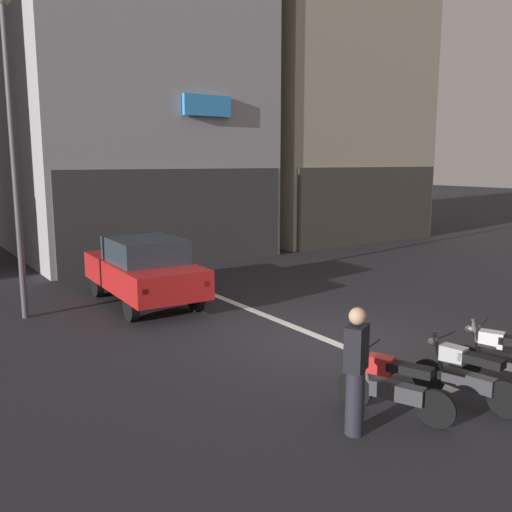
{
  "coord_description": "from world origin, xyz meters",
  "views": [
    {
      "loc": [
        -6.93,
        -7.86,
        3.45
      ],
      "look_at": [
        -0.28,
        2.0,
        1.4
      ],
      "focal_mm": 38.76,
      "sensor_mm": 36.0,
      "label": 1
    }
  ],
  "objects_px": {
    "motorcycle_red_row_leftmost": "(393,384)",
    "motorcycle_silver_row_left_mid": "(465,374)",
    "person_by_motorcycles": "(356,370)",
    "car_red_crossing_near": "(144,268)",
    "motorcycle_white_row_centre": "(504,356)",
    "street_lamp": "(11,124)"
  },
  "relations": [
    {
      "from": "motorcycle_red_row_leftmost",
      "to": "motorcycle_silver_row_left_mid",
      "type": "height_order",
      "value": "same"
    },
    {
      "from": "motorcycle_red_row_leftmost",
      "to": "person_by_motorcycles",
      "type": "relative_size",
      "value": 0.94
    },
    {
      "from": "car_red_crossing_near",
      "to": "motorcycle_white_row_centre",
      "type": "bearing_deg",
      "value": -70.76
    },
    {
      "from": "motorcycle_silver_row_left_mid",
      "to": "motorcycle_white_row_centre",
      "type": "distance_m",
      "value": 1.14
    },
    {
      "from": "motorcycle_red_row_leftmost",
      "to": "motorcycle_white_row_centre",
      "type": "bearing_deg",
      "value": -4.87
    },
    {
      "from": "street_lamp",
      "to": "motorcycle_silver_row_left_mid",
      "type": "distance_m",
      "value": 10.0
    },
    {
      "from": "car_red_crossing_near",
      "to": "person_by_motorcycles",
      "type": "bearing_deg",
      "value": -92.66
    },
    {
      "from": "motorcycle_white_row_centre",
      "to": "motorcycle_red_row_leftmost",
      "type": "bearing_deg",
      "value": 175.13
    },
    {
      "from": "motorcycle_white_row_centre",
      "to": "person_by_motorcycles",
      "type": "bearing_deg",
      "value": 177.82
    },
    {
      "from": "motorcycle_red_row_leftmost",
      "to": "person_by_motorcycles",
      "type": "height_order",
      "value": "person_by_motorcycles"
    },
    {
      "from": "street_lamp",
      "to": "person_by_motorcycles",
      "type": "bearing_deg",
      "value": -73.77
    },
    {
      "from": "street_lamp",
      "to": "person_by_motorcycles",
      "type": "height_order",
      "value": "street_lamp"
    },
    {
      "from": "street_lamp",
      "to": "motorcycle_red_row_leftmost",
      "type": "xyz_separation_m",
      "value": [
        3.11,
        -7.92,
        -3.75
      ]
    },
    {
      "from": "motorcycle_red_row_leftmost",
      "to": "motorcycle_silver_row_left_mid",
      "type": "bearing_deg",
      "value": -15.33
    },
    {
      "from": "motorcycle_silver_row_left_mid",
      "to": "person_by_motorcycles",
      "type": "xyz_separation_m",
      "value": [
        -1.92,
        0.24,
        0.4
      ]
    },
    {
      "from": "street_lamp",
      "to": "motorcycle_silver_row_left_mid",
      "type": "height_order",
      "value": "street_lamp"
    },
    {
      "from": "street_lamp",
      "to": "person_by_motorcycles",
      "type": "xyz_separation_m",
      "value": [
        2.33,
        -8.0,
        -3.36
      ]
    },
    {
      "from": "motorcycle_red_row_leftmost",
      "to": "motorcycle_silver_row_left_mid",
      "type": "relative_size",
      "value": 0.95
    },
    {
      "from": "motorcycle_silver_row_left_mid",
      "to": "street_lamp",
      "type": "bearing_deg",
      "value": 117.32
    },
    {
      "from": "car_red_crossing_near",
      "to": "street_lamp",
      "type": "xyz_separation_m",
      "value": [
        -2.68,
        0.37,
        3.33
      ]
    },
    {
      "from": "car_red_crossing_near",
      "to": "person_by_motorcycles",
      "type": "height_order",
      "value": "person_by_motorcycles"
    },
    {
      "from": "motorcycle_white_row_centre",
      "to": "car_red_crossing_near",
      "type": "bearing_deg",
      "value": 109.24
    }
  ]
}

